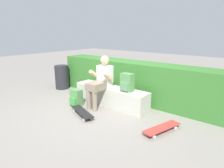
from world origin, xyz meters
TOP-DOWN VIEW (x-y plane):
  - ground_plane at (0.00, 0.00)m, footprint 24.00×24.00m
  - bench_main at (0.00, 0.43)m, footprint 1.95×0.43m
  - person_skater at (-0.12, 0.22)m, footprint 0.49×0.62m
  - skateboard_near_person at (-0.07, -0.44)m, footprint 0.82×0.46m
  - skateboard_beside_bench at (1.57, -0.03)m, footprint 0.40×0.82m
  - backpack_on_bench at (0.48, 0.42)m, footprint 0.28×0.23m
  - backpack_on_ground at (-0.62, -0.12)m, footprint 0.28×0.23m
  - hedge_row at (0.19, 1.17)m, footprint 4.63×0.65m
  - trash_bin at (-2.10, 0.58)m, footprint 0.42×0.42m

SIDE VIEW (x-z plane):
  - ground_plane at x=0.00m, z-range 0.00..0.00m
  - skateboard_near_person at x=-0.07m, z-range 0.03..0.12m
  - skateboard_beside_bench at x=1.57m, z-range 0.03..0.12m
  - backpack_on_ground at x=-0.62m, z-range -0.01..0.39m
  - bench_main at x=0.00m, z-range 0.00..0.45m
  - trash_bin at x=-2.10m, z-range 0.00..0.73m
  - hedge_row at x=0.19m, z-range 0.00..0.99m
  - backpack_on_bench at x=0.48m, z-range 0.44..0.84m
  - person_skater at x=-0.12m, z-range 0.05..1.24m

